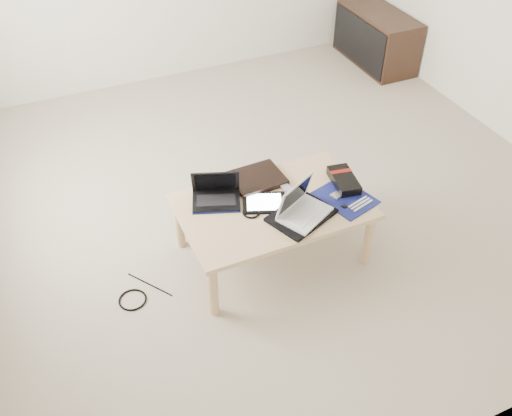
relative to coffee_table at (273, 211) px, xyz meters
name	(u,v)px	position (x,y,z in m)	size (l,w,h in m)	color
ground	(273,192)	(0.27, 0.55, -0.35)	(4.00, 4.00, 0.00)	#AC9F8B
coffee_table	(273,211)	(0.00, 0.00, 0.00)	(1.10, 0.70, 0.40)	tan
media_cabinet	(376,38)	(2.04, 2.00, -0.10)	(0.41, 0.90, 0.50)	#392017
book	(257,178)	(0.01, 0.25, 0.06)	(0.33, 0.28, 0.03)	black
netbook	(216,195)	(-0.29, 0.17, 0.09)	(0.33, 0.29, 0.20)	black
tablet	(264,203)	(-0.04, 0.03, 0.06)	(0.31, 0.27, 0.01)	black
remote	(291,192)	(0.15, 0.05, 0.06)	(0.10, 0.23, 0.02)	#BABABF
neoprene_sleeve	(301,215)	(0.10, -0.16, 0.06)	(0.36, 0.26, 0.02)	black
white_laptop	(302,208)	(0.11, -0.16, 0.11)	(0.35, 0.32, 0.21)	silver
motherboard	(346,198)	(0.42, -0.12, 0.05)	(0.35, 0.39, 0.02)	#0C104D
gpu_box	(344,180)	(0.48, 0.00, 0.08)	(0.17, 0.28, 0.06)	black
cable_coil	(251,212)	(-0.15, -0.02, 0.05)	(0.10, 0.10, 0.01)	black
floor_cable_coil	(133,300)	(-0.91, -0.03, -0.35)	(0.16, 0.16, 0.01)	black
floor_cable_trail	(150,284)	(-0.78, 0.05, -0.35)	(0.01, 0.01, 0.33)	black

